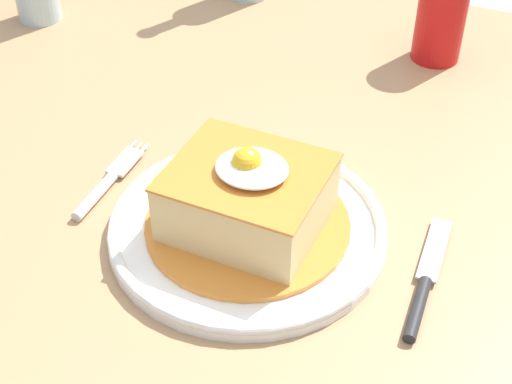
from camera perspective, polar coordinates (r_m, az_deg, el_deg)
The scene contains 6 objects.
dining_table at distance 0.91m, azimuth 1.04°, elevation -3.28°, with size 1.23×1.01×0.77m.
main_plate at distance 0.75m, azimuth -0.65°, elevation -2.72°, with size 0.28×0.28×0.02m.
sandwich_meal at distance 0.72m, azimuth -0.65°, elevation -0.63°, with size 0.21×0.21×0.10m.
fork at distance 0.82m, azimuth -11.60°, elevation 0.58°, with size 0.02×0.14×0.01m.
knife at distance 0.71m, azimuth 12.79°, elevation -7.46°, with size 0.03×0.17×0.01m.
soda_can at distance 1.04m, azimuth 14.15°, elevation 13.02°, with size 0.07×0.07×0.12m.
Camera 1 is at (0.26, -0.61, 1.29)m, focal length 51.66 mm.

